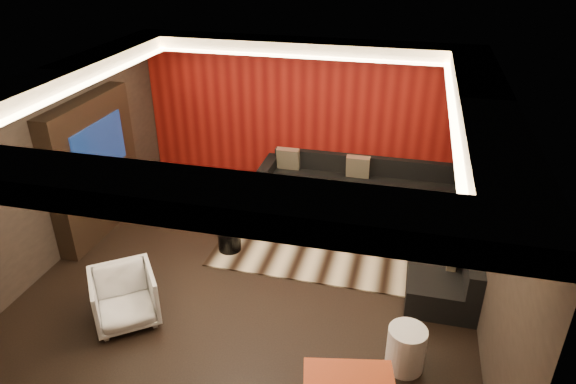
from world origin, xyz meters
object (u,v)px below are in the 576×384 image
(armchair, at_px, (124,297))
(sectional_sofa, at_px, (389,209))
(white_side_table, at_px, (406,349))
(coffee_table, at_px, (293,227))
(drum_stool, at_px, (229,238))

(armchair, height_order, sectional_sofa, sectional_sofa)
(white_side_table, relative_size, armchair, 0.70)
(coffee_table, bearing_deg, white_side_table, -52.73)
(coffee_table, height_order, white_side_table, white_side_table)
(coffee_table, bearing_deg, drum_stool, -139.44)
(white_side_table, xyz_separation_m, armchair, (-3.46, -0.04, 0.08))
(coffee_table, relative_size, white_side_table, 1.98)
(coffee_table, height_order, drum_stool, drum_stool)
(drum_stool, height_order, armchair, armchair)
(armchair, distance_m, sectional_sofa, 4.45)
(white_side_table, height_order, armchair, armchair)
(coffee_table, relative_size, sectional_sofa, 0.29)
(drum_stool, xyz_separation_m, white_side_table, (2.73, -1.77, 0.04))
(white_side_table, bearing_deg, coffee_table, 127.27)
(white_side_table, xyz_separation_m, sectional_sofa, (-0.40, 3.19, -0.01))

